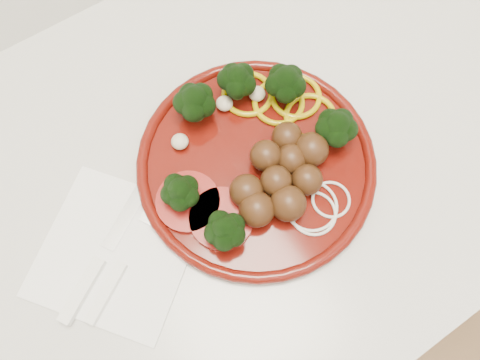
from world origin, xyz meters
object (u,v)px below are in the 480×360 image
napkin (116,251)px  fork (116,276)px  plate (257,157)px  knife (98,264)px

napkin → fork: fork is taller
plate → knife: plate is taller
plate → napkin: 0.19m
napkin → knife: size_ratio=0.95×
napkin → knife: knife is taller
napkin → plate: bearing=0.2°
plate → fork: (-0.21, -0.03, -0.01)m
plate → knife: size_ratio=1.68×
plate → knife: (-0.22, -0.00, -0.01)m
napkin → knife: bearing=-171.7°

